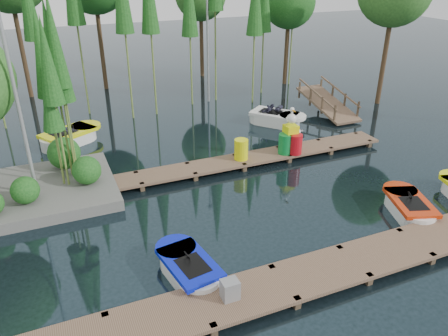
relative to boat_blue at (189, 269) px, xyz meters
name	(u,v)px	position (x,y,z in m)	size (l,w,h in m)	color
ground_plane	(216,206)	(2.01, 3.04, -0.24)	(90.00, 90.00, 0.00)	#1B2C33
near_dock	(284,283)	(2.01, -1.46, 0.00)	(18.00, 1.50, 0.50)	brown
far_dock	(216,165)	(3.01, 5.54, -0.01)	(15.00, 1.20, 0.50)	brown
lamp_island	(13,80)	(-3.49, 5.54, 4.02)	(0.30, 0.30, 7.25)	gray
lamp_rear	(207,24)	(6.01, 14.04, 4.02)	(0.30, 0.30, 7.25)	gray
ramp	(328,103)	(11.01, 9.55, 0.35)	(1.50, 3.94, 1.49)	brown
boat_blue	(189,269)	(0.00, 0.00, 0.00)	(1.46, 2.59, 0.83)	white
boat_red	(409,207)	(7.61, 0.14, 0.00)	(1.85, 2.68, 0.83)	white
boat_yellow_far	(70,137)	(-1.97, 10.60, 0.07)	(3.20, 2.62, 1.47)	white
boat_white_far	(275,118)	(7.71, 9.23, 0.07)	(2.83, 3.06, 1.37)	white
utility_cabinet	(230,289)	(0.53, -1.46, 0.31)	(0.41, 0.35, 0.50)	gray
yellow_barrel	(241,149)	(4.10, 5.54, 0.47)	(0.55, 0.55, 0.83)	#E8ED0C
drum_cluster	(291,139)	(6.28, 5.39, 0.62)	(1.10, 1.01, 1.90)	#0D7930
seagull_post	(297,136)	(6.63, 5.54, 0.66)	(0.56, 0.30, 0.89)	gray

